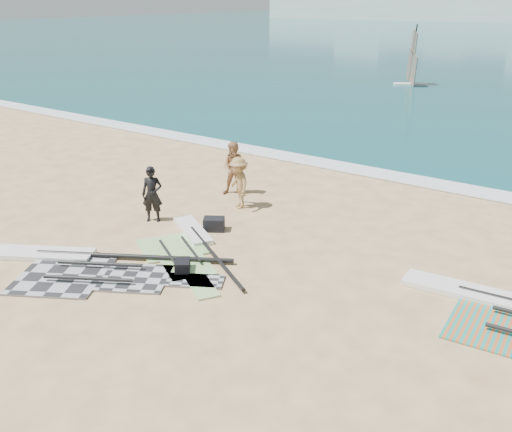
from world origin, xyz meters
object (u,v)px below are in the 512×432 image
Objects in this scene: gear_bag_far at (183,266)px; person_wetsuit at (152,194)px; beachgoer_left at (235,169)px; rig_green at (189,246)px; rig_grey at (82,265)px; beachgoer_mid at (239,183)px; gear_bag_near at (214,224)px.

person_wetsuit reaches higher than gear_bag_far.
beachgoer_left reaches higher than person_wetsuit.
gear_bag_far reaches higher than rig_green.
gear_bag_far is at bearing 0.16° from rig_grey.
rig_green is 4.59m from beachgoer_left.
beachgoer_left is 1.28m from beachgoer_mid.
beachgoer_left is at bearing 115.72° from gear_bag_far.
gear_bag_near is at bearing 113.81° from gear_bag_far.
gear_bag_far is at bearing -66.19° from gear_bag_near.
person_wetsuit is at bearing -126.43° from beachgoer_left.
rig_grey is at bearing -115.38° from beachgoer_left.
beachgoer_mid is at bearing -74.91° from beachgoer_left.
gear_bag_near is at bearing -40.49° from beachgoer_mid.
gear_bag_far is (0.84, -1.12, 0.10)m from rig_green.
rig_green is 1.41m from gear_bag_far.
beachgoer_mid reaches higher than rig_grey.
person_wetsuit is 2.75m from beachgoer_mid.
beachgoer_left is at bearing 166.33° from beachgoer_mid.
rig_green is 8.74× the size of gear_bag_far.
rig_grey is 3.44× the size of beachgoer_left.
person_wetsuit is at bearing -86.49° from beachgoer_mid.
rig_grey is 3.45m from person_wetsuit.
rig_grey is 1.42× the size of rig_green.
gear_bag_far is 0.30× the size of person_wetsuit.
gear_bag_near is (-0.25, 1.34, 0.14)m from rig_green.
gear_bag_far is 0.31× the size of beachgoer_mid.
rig_grey is 3.91m from gear_bag_near.
person_wetsuit is at bearing 73.92° from rig_grey.
beachgoer_left is (0.46, 3.33, 0.07)m from person_wetsuit.
rig_grey is 2.53m from gear_bag_far.
person_wetsuit reaches higher than rig_green.
gear_bag_near reaches higher than rig_grey.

